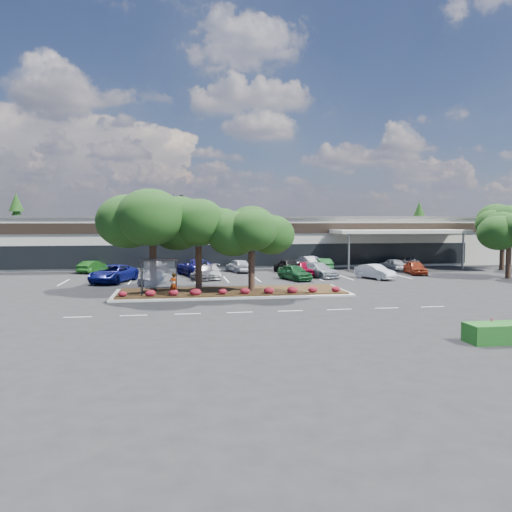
{
  "coord_description": "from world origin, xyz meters",
  "views": [
    {
      "loc": [
        -6.24,
        -34.24,
        5.63
      ],
      "look_at": [
        0.62,
        8.48,
        2.6
      ],
      "focal_mm": 35.0,
      "sensor_mm": 36.0,
      "label": 1
    }
  ],
  "objects": [
    {
      "name": "retail_store",
      "position": [
        0.06,
        33.91,
        3.15
      ],
      "size": [
        80.4,
        25.2,
        6.25
      ],
      "color": "beige",
      "rests_on": "ground"
    },
    {
      "name": "ground",
      "position": [
        0.0,
        0.0,
        0.0
      ],
      "size": [
        160.0,
        160.0,
        0.0
      ],
      "primitive_type": "plane",
      "color": "black",
      "rests_on": "ground"
    },
    {
      "name": "car_16",
      "position": [
        18.3,
        19.55,
        0.68
      ],
      "size": [
        2.03,
        4.16,
        1.37
      ],
      "primitive_type": "imported",
      "rotation": [
        0.0,
        0.0,
        3.25
      ],
      "color": "#B4B8BF",
      "rests_on": "ground"
    },
    {
      "name": "car_3",
      "position": [
        -2.91,
        14.5,
        0.67
      ],
      "size": [
        2.03,
        4.67,
        1.34
      ],
      "primitive_type": "imported",
      "rotation": [
        0.0,
        0.0,
        -0.03
      ],
      "color": "#B2B2B2",
      "rests_on": "ground"
    },
    {
      "name": "island_tree_east",
      "position": [
        -0.5,
        3.7,
        3.51
      ],
      "size": [
        5.8,
        5.8,
        6.5
      ],
      "primitive_type": null,
      "color": "black",
      "rests_on": "landscape_island"
    },
    {
      "name": "conifer_north_west",
      "position": [
        -30.0,
        46.0,
        5.0
      ],
      "size": [
        4.4,
        4.4,
        10.0
      ],
      "primitive_type": "cone",
      "color": "black",
      "rests_on": "ground"
    },
    {
      "name": "car_5",
      "position": [
        6.83,
        15.24,
        0.76
      ],
      "size": [
        2.46,
        4.69,
        1.52
      ],
      "primitive_type": "imported",
      "rotation": [
        0.0,
        0.0,
        -0.15
      ],
      "color": "maroon",
      "rests_on": "ground"
    },
    {
      "name": "bus_shelter",
      "position": [
        -7.5,
        2.95,
        2.31
      ],
      "size": [
        2.75,
        1.55,
        2.59
      ],
      "color": "black",
      "rests_on": "landscape_island"
    },
    {
      "name": "car_17",
      "position": [
        21.4,
        21.75,
        0.69
      ],
      "size": [
        4.13,
        5.45,
        1.38
      ],
      "primitive_type": "imported",
      "rotation": [
        0.0,
        0.0,
        2.71
      ],
      "color": "slate",
      "rests_on": "ground"
    },
    {
      "name": "tree_east_near",
      "position": [
        26.0,
        10.0,
        3.25
      ],
      "size": [
        5.6,
        5.6,
        6.51
      ],
      "primitive_type": null,
      "color": "black",
      "rests_on": "ground"
    },
    {
      "name": "car_11",
      "position": [
        -4.26,
        17.7,
        0.85
      ],
      "size": [
        4.49,
        6.67,
        1.7
      ],
      "primitive_type": "imported",
      "rotation": [
        0.0,
        0.0,
        3.44
      ],
      "color": "#0F0F5B",
      "rests_on": "ground"
    },
    {
      "name": "car_15",
      "position": [
        8.98,
        22.48,
        0.77
      ],
      "size": [
        2.58,
        4.91,
        1.54
      ],
      "primitive_type": "imported",
      "rotation": [
        0.0,
        0.0,
        3.35
      ],
      "color": "silver",
      "rests_on": "ground"
    },
    {
      "name": "car_2",
      "position": [
        -3.45,
        14.11,
        0.68
      ],
      "size": [
        3.43,
        5.08,
        1.37
      ],
      "primitive_type": "imported",
      "rotation": [
        0.0,
        0.0,
        -0.36
      ],
      "color": "#535259",
      "rests_on": "ground"
    },
    {
      "name": "landscape_island",
      "position": [
        -2.0,
        4.0,
        0.12
      ],
      "size": [
        18.0,
        6.0,
        0.26
      ],
      "color": "#ACABA6",
      "rests_on": "ground"
    },
    {
      "name": "tree_east_far",
      "position": [
        31.0,
        18.0,
        3.81
      ],
      "size": [
        6.4,
        6.4,
        7.62
      ],
      "primitive_type": null,
      "color": "black",
      "rests_on": "ground"
    },
    {
      "name": "car_12",
      "position": [
        0.52,
        20.16,
        0.73
      ],
      "size": [
        2.84,
        4.61,
        1.46
      ],
      "primitive_type": "imported",
      "rotation": [
        0.0,
        0.0,
        3.42
      ],
      "color": "#AEB6BB",
      "rests_on": "ground"
    },
    {
      "name": "car_10",
      "position": [
        -8.26,
        19.43,
        0.84
      ],
      "size": [
        2.6,
        5.16,
        1.69
      ],
      "primitive_type": "imported",
      "rotation": [
        0.0,
        0.0,
        3.02
      ],
      "color": "slate",
      "rests_on": "ground"
    },
    {
      "name": "conifer_north_east",
      "position": [
        34.0,
        44.0,
        4.5
      ],
      "size": [
        3.96,
        3.96,
        9.0
      ],
      "primitive_type": "cone",
      "color": "black",
      "rests_on": "ground"
    },
    {
      "name": "car_14",
      "position": [
        10.42,
        21.11,
        0.68
      ],
      "size": [
        1.44,
        4.14,
        1.36
      ],
      "primitive_type": "imported",
      "rotation": [
        0.0,
        0.0,
        3.14
      ],
      "color": "#1B5223",
      "rests_on": "ground"
    },
    {
      "name": "car_4",
      "position": [
        4.93,
        11.99,
        0.74
      ],
      "size": [
        2.98,
        4.69,
        1.49
      ],
      "primitive_type": "imported",
      "rotation": [
        0.0,
        0.0,
        0.3
      ],
      "color": "#1A5327",
      "rests_on": "ground"
    },
    {
      "name": "lane_markings",
      "position": [
        -0.14,
        10.42,
        0.01
      ],
      "size": [
        33.12,
        20.06,
        0.01
      ],
      "color": "silver",
      "rests_on": "ground"
    },
    {
      "name": "survey_stake",
      "position": [
        8.43,
        -13.0,
        0.68
      ],
      "size": [
        0.08,
        0.14,
        1.06
      ],
      "color": "tan",
      "rests_on": "ground"
    },
    {
      "name": "car_7",
      "position": [
        12.89,
        11.66,
        0.71
      ],
      "size": [
        3.04,
        4.56,
        1.42
      ],
      "primitive_type": "imported",
      "rotation": [
        0.0,
        0.0,
        0.39
      ],
      "color": "silver",
      "rests_on": "ground"
    },
    {
      "name": "car_9",
      "position": [
        -15.36,
        22.24,
        0.67
      ],
      "size": [
        2.84,
        4.27,
        1.33
      ],
      "primitive_type": "imported",
      "rotation": [
        0.0,
        0.0,
        2.75
      ],
      "color": "#174C15",
      "rests_on": "ground"
    },
    {
      "name": "car_13",
      "position": [
        5.68,
        18.54,
        0.78
      ],
      "size": [
        2.58,
        4.83,
        1.56
      ],
      "primitive_type": "imported",
      "rotation": [
        0.0,
        0.0,
        3.31
      ],
      "color": "black",
      "rests_on": "ground"
    },
    {
      "name": "car_8",
      "position": [
        18.78,
        14.98,
        0.71
      ],
      "size": [
        2.3,
        4.36,
        1.41
      ],
      "primitive_type": "imported",
      "rotation": [
        0.0,
        0.0,
        -0.16
      ],
      "color": "maroon",
      "rests_on": "ground"
    },
    {
      "name": "island_tree_mid",
      "position": [
        -4.5,
        5.2,
        3.92
      ],
      "size": [
        6.6,
        6.6,
        7.32
      ],
      "primitive_type": null,
      "color": "black",
      "rests_on": "landscape_island"
    },
    {
      "name": "car_0",
      "position": [
        -12.0,
        12.94,
        0.8
      ],
      "size": [
        4.6,
        6.35,
        1.6
      ],
      "primitive_type": "imported",
      "rotation": [
        0.0,
        0.0,
        -0.38
      ],
      "color": "navy",
      "rests_on": "ground"
    },
    {
      "name": "shrub_row",
      "position": [
        -2.0,
        1.9,
        0.51
      ],
      "size": [
        17.0,
        0.8,
        0.5
      ],
      "primitive_type": null,
      "color": "maroon",
      "rests_on": "landscape_island"
    },
    {
      "name": "car_6",
      "position": [
        7.85,
        13.99,
        0.73
      ],
      "size": [
        3.86,
        5.44,
        1.46
      ],
      "primitive_type": "imported",
      "rotation": [
        0.0,
        0.0,
        0.4
      ],
      "color": "#A1A7AD",
      "rests_on": "ground"
    },
    {
      "name": "light_pole",
      "position": [
        -6.37,
        27.98,
        3.95
      ],
      "size": [
        1.43,
        0.61,
        8.97
      ],
      "rotation": [
        0.0,
        0.0,
        -0.18
      ],
      "color": "#ACABA6",
      "rests_on": "ground"
    },
    {
      "name": "person_waiting",
      "position": [
        -6.47,
        2.04,
        1.08
      ],
      "size": [
        0.7,
        0.59,
        1.63
      ],
      "primitive_type": "imported",
      "rotation": [
        0.0,
        0.0,
        3.55
      ],
      "color": "#594C47",
      "rests_on": "landscape_island"
    },
    {
      "name": "car_1",
      "position": [
        -8.32,
        11.03,
        0.67
      ],
      "size": [
        2.87,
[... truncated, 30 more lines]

